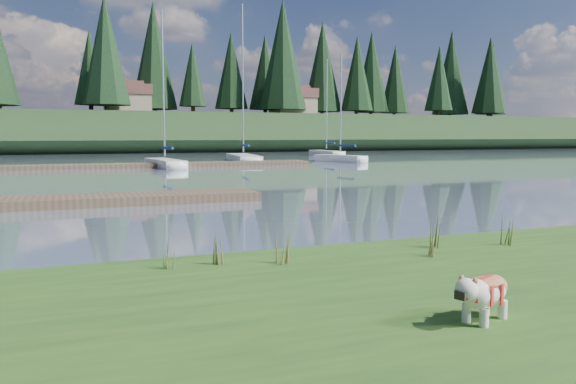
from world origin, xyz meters
name	(u,v)px	position (x,y,z in m)	size (l,w,h in m)	color
ground	(102,168)	(0.00, 30.00, 0.00)	(200.00, 200.00, 0.00)	slate
bank	(347,370)	(0.00, -6.00, 0.17)	(60.00, 9.00, 0.35)	#2C501A
ridge	(82,133)	(0.00, 73.00, 2.50)	(200.00, 20.00, 5.00)	#1E3419
bulldog	(484,291)	(1.71, -5.79, 0.67)	(0.88, 0.56, 0.52)	silver
dock_near	(8,204)	(-4.00, 9.00, 0.15)	(16.00, 2.00, 0.30)	#4C3D2C
dock_far	(132,166)	(2.00, 30.00, 0.15)	(26.00, 2.20, 0.30)	#4C3D2C
sailboat_bg_2	(163,162)	(4.19, 30.32, 0.33)	(2.06, 7.36, 10.98)	white
sailboat_bg_3	(242,157)	(12.20, 37.14, 0.32)	(3.03, 9.40, 13.43)	white
sailboat_bg_4	(336,158)	(19.39, 33.02, 0.33)	(2.89, 6.12, 9.12)	white
sailboat_bg_5	(324,153)	(24.44, 46.12, 0.32)	(1.58, 7.36, 10.56)	white
weed_0	(219,247)	(-0.19, -2.21, 0.61)	(0.17, 0.14, 0.62)	#475B23
weed_1	(283,249)	(0.71, -2.55, 0.57)	(0.17, 0.14, 0.52)	#475B23
weed_2	(434,231)	(3.56, -2.41, 0.65)	(0.17, 0.14, 0.71)	#475B23
weed_3	(169,256)	(-0.95, -2.26, 0.53)	(0.17, 0.14, 0.44)	#475B23
weed_4	(433,246)	(3.14, -2.95, 0.52)	(0.17, 0.14, 0.40)	#475B23
weed_5	(508,231)	(4.90, -2.71, 0.60)	(0.17, 0.14, 0.60)	#475B23
mud_lip	(221,271)	(0.00, -1.60, 0.07)	(60.00, 0.50, 0.14)	#33281C
conifer_4	(106,50)	(3.00, 66.00, 13.09)	(6.16, 6.16, 15.10)	#382619
conifer_5	(193,75)	(15.00, 70.00, 10.83)	(3.96, 3.96, 10.35)	#382619
conifer_6	(283,55)	(28.00, 68.00, 13.99)	(7.04, 7.04, 17.00)	#382619
conifer_7	(357,73)	(42.00, 71.00, 12.19)	(5.28, 5.28, 13.20)	#382619
conifer_8	(439,78)	(55.00, 67.00, 11.51)	(4.62, 4.62, 11.77)	#382619
conifer_9	(490,75)	(68.00, 70.00, 12.87)	(5.94, 5.94, 14.62)	#382619
house_1	(127,98)	(6.00, 71.00, 7.31)	(6.30, 5.30, 4.65)	gray
house_2	(293,101)	(30.00, 69.00, 7.31)	(6.30, 5.30, 4.65)	gray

